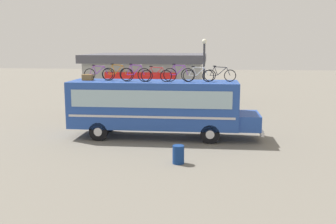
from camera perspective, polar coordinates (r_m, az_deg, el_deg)
The scene contains 13 objects.
ground_plane at distance 21.94m, azimuth -2.09°, elevation -3.70°, with size 120.00×120.00×0.00m, color slate.
bus at distance 21.56m, azimuth -1.60°, elevation 1.04°, with size 10.59×2.61×3.17m.
luggage_bag_1 at distance 22.43m, azimuth -11.74°, elevation 5.03°, with size 0.56×0.49×0.33m, color olive.
rooftop_bicycle_1 at distance 22.41m, azimuth -10.21°, elevation 5.59°, with size 1.69×0.44×0.87m.
rooftop_bicycle_2 at distance 21.81m, azimuth -7.50°, elevation 5.63°, with size 1.71×0.44×0.96m.
rooftop_bicycle_3 at distance 21.18m, azimuth -4.80°, elevation 5.57°, with size 1.70×0.44×0.98m.
rooftop_bicycle_4 at distance 21.00m, azimuth -1.74°, elevation 5.45°, with size 1.70×0.44×0.86m.
rooftop_bicycle_5 at distance 21.10m, azimuth 1.60°, elevation 5.58°, with size 1.71×0.44×0.97m.
rooftop_bicycle_6 at distance 21.10m, azimuth 4.49°, elevation 5.44°, with size 1.68×0.44×0.86m.
rooftop_bicycle_7 at distance 21.39m, azimuth 7.64°, elevation 5.45°, with size 1.75×0.44×0.87m.
roadside_building at distance 34.76m, azimuth -3.00°, elevation 5.04°, with size 10.27×8.31×4.33m.
trash_bin at distance 17.06m, azimuth 1.53°, elevation -6.28°, with size 0.51×0.51×0.82m, color navy.
street_lamp at distance 25.31m, azimuth 5.31°, elevation 5.56°, with size 0.31×0.31×5.52m.
Camera 1 is at (3.06, -21.11, 5.17)m, focal length 41.38 mm.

